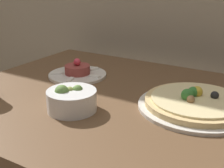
{
  "coord_description": "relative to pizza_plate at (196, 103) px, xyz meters",
  "views": [
    {
      "loc": [
        0.46,
        -0.36,
        1.14
      ],
      "look_at": [
        -0.01,
        0.41,
        0.81
      ],
      "focal_mm": 50.0,
      "sensor_mm": 36.0,
      "label": 1
    }
  ],
  "objects": [
    {
      "name": "pizza_plate",
      "position": [
        0.0,
        0.0,
        0.0
      ],
      "size": [
        0.33,
        0.33,
        0.06
      ],
      "color": "silver",
      "rests_on": "dining_table"
    },
    {
      "name": "small_bowl",
      "position": [
        -0.3,
        -0.19,
        0.02
      ],
      "size": [
        0.14,
        0.14,
        0.08
      ],
      "color": "white",
      "rests_on": "dining_table"
    },
    {
      "name": "tartare_plate",
      "position": [
        -0.46,
        0.05,
        -0.0
      ],
      "size": [
        0.21,
        0.21,
        0.07
      ],
      "color": "silver",
      "rests_on": "dining_table"
    },
    {
      "name": "dining_table",
      "position": [
        -0.25,
        -0.05,
        -0.14
      ],
      "size": [
        1.01,
        0.82,
        0.77
      ],
      "color": "brown",
      "rests_on": "ground_plane"
    }
  ]
}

